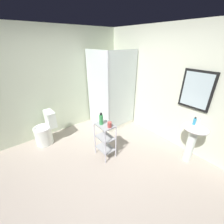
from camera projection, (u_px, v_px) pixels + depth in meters
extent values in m
cube|color=#A7998C|center=(100.00, 170.00, 2.70)|extent=(4.20, 4.20, 0.02)
cube|color=silver|center=(167.00, 87.00, 3.19)|extent=(4.20, 0.10, 2.50)
cube|color=black|center=(197.00, 90.00, 2.66)|extent=(0.56, 0.03, 0.72)
cube|color=silver|center=(196.00, 90.00, 2.65)|extent=(0.48, 0.01, 0.64)
cube|color=beige|center=(54.00, 84.00, 3.44)|extent=(0.10, 4.20, 2.50)
cube|color=white|center=(111.00, 120.00, 4.33)|extent=(0.90, 0.90, 0.10)
cube|color=silver|center=(97.00, 90.00, 3.64)|extent=(0.90, 0.02, 1.90)
cube|color=silver|center=(123.00, 91.00, 3.57)|extent=(0.02, 0.90, 1.90)
cylinder|color=silver|center=(108.00, 95.00, 3.32)|extent=(0.04, 0.04, 1.90)
cylinder|color=silver|center=(111.00, 118.00, 4.31)|extent=(0.08, 0.08, 0.00)
cylinder|color=white|center=(190.00, 146.00, 2.80)|extent=(0.15, 0.15, 0.68)
ellipsoid|color=white|center=(195.00, 128.00, 2.62)|extent=(0.46, 0.37, 0.13)
cylinder|color=silver|center=(200.00, 121.00, 2.63)|extent=(0.03, 0.03, 0.10)
cylinder|color=white|center=(44.00, 136.00, 3.34)|extent=(0.37, 0.37, 0.40)
torus|color=white|center=(42.00, 128.00, 3.24)|extent=(0.37, 0.37, 0.04)
cube|color=white|center=(50.00, 119.00, 3.29)|extent=(0.35, 0.17, 0.36)
cylinder|color=silver|center=(95.00, 139.00, 2.95)|extent=(0.02, 0.02, 0.74)
cylinder|color=silver|center=(105.00, 148.00, 2.70)|extent=(0.02, 0.02, 0.74)
cylinder|color=silver|center=(105.00, 134.00, 3.10)|extent=(0.02, 0.02, 0.74)
cylinder|color=silver|center=(116.00, 142.00, 2.85)|extent=(0.02, 0.02, 0.74)
cube|color=#99999E|center=(105.00, 148.00, 2.99)|extent=(0.36, 0.26, 0.02)
cube|color=#99999E|center=(105.00, 137.00, 2.87)|extent=(0.36, 0.26, 0.02)
cube|color=#99999E|center=(105.00, 125.00, 2.74)|extent=(0.36, 0.26, 0.02)
cylinder|color=#389ED1|center=(194.00, 122.00, 2.58)|extent=(0.05, 0.05, 0.13)
cylinder|color=black|center=(196.00, 118.00, 2.55)|extent=(0.03, 0.03, 0.03)
cylinder|color=#399D53|center=(101.00, 120.00, 2.72)|extent=(0.07, 0.07, 0.19)
cylinder|color=black|center=(101.00, 114.00, 2.67)|extent=(0.04, 0.04, 0.04)
cylinder|color=#B24742|center=(110.00, 125.00, 2.65)|extent=(0.08, 0.08, 0.10)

